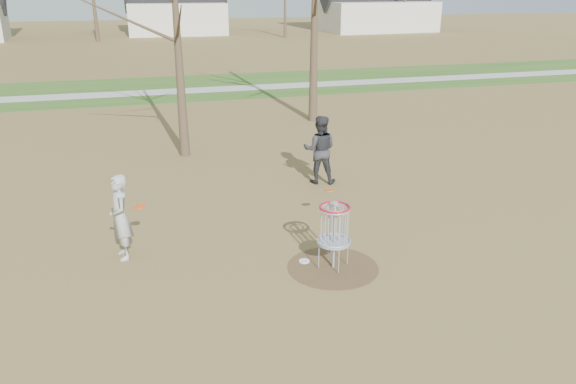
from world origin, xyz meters
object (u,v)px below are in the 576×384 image
(player_standing, at_px, (120,217))
(disc_grounded, at_px, (304,261))
(player_throwing, at_px, (320,150))
(disc_golf_basket, at_px, (334,225))

(player_standing, distance_m, disc_grounded, 3.78)
(disc_grounded, bearing_deg, player_throwing, 67.77)
(player_throwing, relative_size, disc_grounded, 8.63)
(player_standing, height_order, disc_golf_basket, player_standing)
(player_throwing, xyz_separation_m, disc_grounded, (-1.83, -4.47, -0.93))
(player_throwing, height_order, disc_grounded, player_throwing)
(player_standing, xyz_separation_m, disc_golf_basket, (3.95, -1.58, 0.03))
(disc_grounded, bearing_deg, player_standing, 160.82)
(player_throwing, distance_m, disc_golf_basket, 5.03)
(player_throwing, bearing_deg, disc_golf_basket, 94.62)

